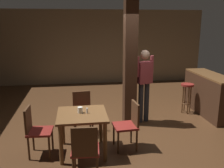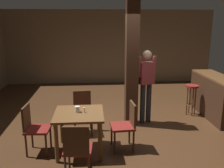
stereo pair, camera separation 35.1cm
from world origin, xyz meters
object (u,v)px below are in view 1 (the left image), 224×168
(dining_table, at_px, (82,121))
(chair_east, at_px, (129,123))
(chair_west, at_px, (35,129))
(salt_shaker, at_px, (87,111))
(bar_stool_near, at_px, (187,92))
(standing_person, at_px, (144,81))
(napkin_cup, at_px, (80,110))
(chair_south, at_px, (85,149))
(bar_counter, at_px, (206,94))
(chair_north, at_px, (82,110))

(dining_table, distance_m, chair_east, 0.87)
(chair_west, bearing_deg, salt_shaker, -0.50)
(bar_stool_near, bearing_deg, standing_person, -162.08)
(napkin_cup, bearing_deg, standing_person, 38.92)
(chair_south, distance_m, standing_person, 2.62)
(chair_east, distance_m, napkin_cup, 0.94)
(dining_table, height_order, bar_stool_near, bar_stool_near)
(chair_west, distance_m, bar_counter, 4.33)
(napkin_cup, relative_size, bar_stool_near, 0.14)
(dining_table, relative_size, napkin_cup, 8.01)
(standing_person, bearing_deg, dining_table, -139.65)
(salt_shaker, bearing_deg, chair_west, 179.50)
(chair_south, bearing_deg, salt_shaker, 84.49)
(chair_north, relative_size, bar_stool_near, 1.13)
(chair_north, xyz_separation_m, salt_shaker, (0.07, -0.82, 0.29))
(chair_north, bearing_deg, salt_shaker, -85.46)
(chair_west, bearing_deg, bar_counter, 20.62)
(napkin_cup, bearing_deg, bar_stool_near, 30.40)
(salt_shaker, bearing_deg, bar_counter, 26.05)
(standing_person, bearing_deg, chair_east, -116.74)
(chair_west, bearing_deg, chair_north, 43.83)
(salt_shaker, xyz_separation_m, bar_counter, (3.13, 1.53, -0.27))
(bar_counter, xyz_separation_m, bar_stool_near, (-0.46, 0.14, 0.05))
(chair_west, xyz_separation_m, napkin_cup, (0.79, 0.02, 0.30))
(chair_south, bearing_deg, dining_table, 90.84)
(chair_east, bearing_deg, napkin_cup, 179.46)
(chair_east, xyz_separation_m, salt_shaker, (-0.77, -0.02, 0.29))
(chair_east, bearing_deg, chair_north, 136.22)
(chair_south, relative_size, chair_east, 1.00)
(chair_north, distance_m, napkin_cup, 0.85)
(dining_table, height_order, bar_counter, bar_counter)
(napkin_cup, bearing_deg, chair_east, -0.54)
(chair_east, height_order, standing_person, standing_person)
(dining_table, xyz_separation_m, chair_east, (0.87, 0.03, -0.11))
(dining_table, height_order, chair_north, chair_north)
(chair_east, bearing_deg, bar_stool_near, 40.98)
(napkin_cup, bearing_deg, chair_south, -87.33)
(chair_east, distance_m, chair_west, 1.69)
(chair_north, xyz_separation_m, bar_counter, (3.20, 0.71, 0.02))
(bar_stool_near, bearing_deg, bar_counter, -16.22)
(dining_table, relative_size, standing_person, 0.51)
(standing_person, relative_size, bar_counter, 0.95)
(chair_west, xyz_separation_m, standing_person, (2.31, 1.25, 0.50))
(dining_table, distance_m, bar_stool_near, 3.23)
(dining_table, distance_m, salt_shaker, 0.21)
(napkin_cup, relative_size, standing_person, 0.06)
(chair_east, xyz_separation_m, standing_person, (0.62, 1.23, 0.50))
(salt_shaker, bearing_deg, chair_south, -95.51)
(chair_east, distance_m, bar_counter, 2.80)
(chair_south, relative_size, chair_west, 1.00)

